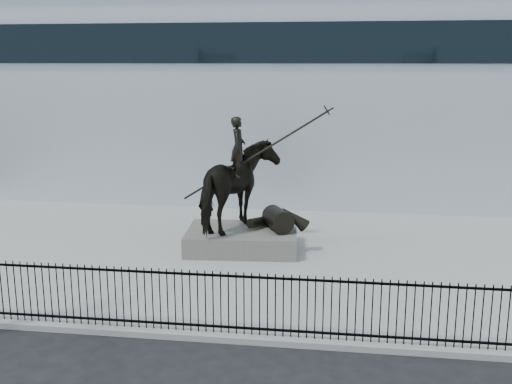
# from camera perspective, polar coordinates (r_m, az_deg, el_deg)

# --- Properties ---
(ground) EXTENTS (120.00, 120.00, 0.00)m
(ground) POSITION_cam_1_polar(r_m,az_deg,el_deg) (13.11, -0.33, -16.42)
(ground) COLOR black
(ground) RESTS_ON ground
(plaza) EXTENTS (30.00, 12.00, 0.15)m
(plaza) POSITION_cam_1_polar(r_m,az_deg,el_deg) (19.47, 2.68, -6.30)
(plaza) COLOR gray
(plaza) RESTS_ON ground
(building) EXTENTS (44.00, 14.00, 9.00)m
(building) POSITION_cam_1_polar(r_m,az_deg,el_deg) (31.46, 5.01, 9.08)
(building) COLOR silver
(building) RESTS_ON ground
(picket_fence) EXTENTS (22.10, 0.10, 1.50)m
(picket_fence) POSITION_cam_1_polar(r_m,az_deg,el_deg) (13.83, 0.43, -10.66)
(picket_fence) COLOR black
(picket_fence) RESTS_ON plaza
(statue_plinth) EXTENTS (3.80, 2.76, 0.68)m
(statue_plinth) POSITION_cam_1_polar(r_m,az_deg,el_deg) (20.00, -1.33, -4.53)
(statue_plinth) COLOR #4F4D48
(statue_plinth) RESTS_ON plaza
(equestrian_statue) EXTENTS (4.63, 3.04, 3.93)m
(equestrian_statue) POSITION_cam_1_polar(r_m,az_deg,el_deg) (19.55, -1.16, 0.41)
(equestrian_statue) COLOR black
(equestrian_statue) RESTS_ON statue_plinth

